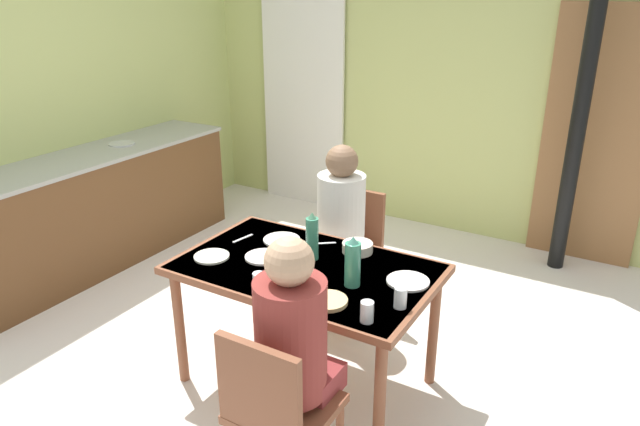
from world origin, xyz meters
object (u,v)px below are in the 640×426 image
dining_table (306,279)px  water_bottle_green_far (312,237)px  person_far_diner (340,214)px  serving_bowl_center (357,247)px  chair_near_diner (276,409)px  kitchen_counter (92,210)px  water_bottle_green_near (353,263)px  person_near_diner (293,334)px  chair_far_diner (349,247)px

dining_table → water_bottle_green_far: bearing=99.6°
water_bottle_green_far → person_far_diner: bearing=103.0°
dining_table → serving_bowl_center: size_ratio=8.00×
chair_near_diner → serving_bowl_center: bearing=99.4°
kitchen_counter → water_bottle_green_far: water_bottle_green_far is taller
chair_near_diner → water_bottle_green_near: 0.80m
kitchen_counter → person_near_diner: bearing=-22.5°
dining_table → person_far_diner: 0.66m
kitchen_counter → water_bottle_green_near: 2.65m
dining_table → person_near_diner: (0.33, -0.63, 0.13)m
kitchen_counter → person_near_diner: person_near_diner is taller
chair_far_diner → person_near_diner: 1.51m
water_bottle_green_far → chair_far_diner: bearing=100.4°
serving_bowl_center → person_far_diner: bearing=131.0°
chair_near_diner → person_near_diner: (-0.00, 0.14, 0.28)m
kitchen_counter → water_bottle_green_far: 2.31m
kitchen_counter → person_far_diner: person_far_diner is taller
chair_near_diner → water_bottle_green_far: (-0.35, 0.87, 0.36)m
kitchen_counter → serving_bowl_center: size_ratio=14.77×
water_bottle_green_far → water_bottle_green_near: bearing=-25.5°
person_near_diner → water_bottle_green_far: (-0.35, 0.73, 0.08)m
kitchen_counter → dining_table: (2.27, -0.44, 0.20)m
chair_near_diner → water_bottle_green_near: bearing=92.0°
kitchen_counter → person_far_diner: 2.16m
kitchen_counter → person_near_diner: 2.83m
chair_far_diner → dining_table: bearing=100.3°
chair_near_diner → kitchen_counter: bearing=155.0°
person_near_diner → person_far_diner: (-0.47, 1.27, 0.00)m
water_bottle_green_near → serving_bowl_center: 0.40m
person_near_diner → serving_bowl_center: 0.94m
kitchen_counter → dining_table: bearing=-11.0°
dining_table → chair_near_diner: 0.85m
water_bottle_green_far → serving_bowl_center: (0.17, 0.20, -0.10)m
kitchen_counter → water_bottle_green_far: bearing=-8.7°
person_near_diner → serving_bowl_center: (-0.18, 0.93, -0.02)m
person_near_diner → water_bottle_green_far: bearing=115.6°
water_bottle_green_near → chair_far_diner: bearing=118.4°
chair_near_diner → dining_table: bearing=113.4°
kitchen_counter → chair_far_diner: (2.13, 0.33, 0.05)m
chair_far_diner → serving_bowl_center: chair_far_diner is taller
kitchen_counter → dining_table: kitchen_counter is taller
kitchen_counter → chair_near_diner: (2.60, -1.21, 0.05)m
chair_far_diner → person_far_diner: bearing=90.0°
kitchen_counter → serving_bowl_center: kitchen_counter is taller
chair_near_diner → water_bottle_green_far: 1.00m
chair_far_diner → water_bottle_green_near: 1.01m
dining_table → water_bottle_green_near: 0.37m
water_bottle_green_near → serving_bowl_center: water_bottle_green_near is taller
dining_table → water_bottle_green_far: size_ratio=5.05×
kitchen_counter → person_near_diner: (2.60, -1.07, 0.33)m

